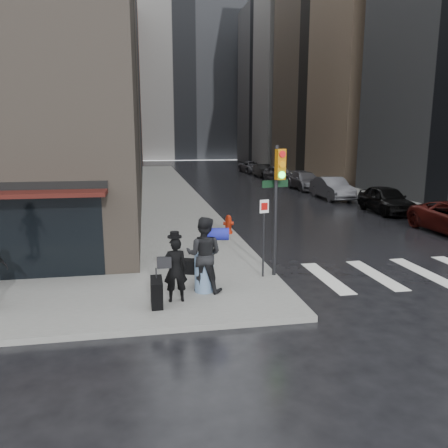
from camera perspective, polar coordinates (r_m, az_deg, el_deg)
The scene contains 18 objects.
ground at distance 11.67m, azimuth -0.97°, elevation -9.50°, with size 140.00×140.00×0.00m, color black.
sidewalk_left at distance 38.03m, azimuth -7.61°, elevation 5.00°, with size 4.00×50.00×0.15m, color slate.
sidewalk_right at distance 40.94m, azimuth 11.70°, elevation 5.30°, with size 3.00×50.00×0.15m, color slate.
crosswalk at distance 15.53m, azimuth 26.95°, elevation -5.43°, with size 8.50×3.00×0.01m.
bldg_left_mid at distance 51.68m, azimuth -24.90°, elevation 24.66°, with size 22.00×24.00×34.00m, color gray.
bldg_left_far at distance 74.17m, azimuth -19.88°, elevation 17.44°, with size 22.00×20.00×26.00m, color #55281D.
bldg_right_far at distance 74.63m, azimuth 12.18°, elevation 17.41°, with size 22.00×20.00×25.00m, color gray.
bldg_distant at distance 89.90m, azimuth -5.54°, elevation 18.75°, with size 40.00×12.00×32.00m, color gray.
man_overcoat at distance 10.71m, azimuth -6.88°, elevation -6.40°, with size 0.92×0.91×1.79m.
man_jeans at distance 11.37m, azimuth -2.66°, elevation -3.99°, with size 1.38×1.12×1.99m.
traffic_light at distance 12.44m, azimuth 6.85°, elevation 4.00°, with size 0.92×0.54×3.77m.
fire_hydrant at distance 18.37m, azimuth 0.57°, elevation -0.16°, with size 0.45×0.35×0.79m.
parked_car_1 at distance 25.93m, azimuth 20.40°, elevation 3.03°, with size 1.77×4.41×1.50m, color black.
parked_car_2 at distance 30.75m, azimuth 13.94°, elevation 4.56°, with size 1.57×4.51×1.49m, color #48484D.
parked_car_3 at distance 36.16m, azimuth 10.55°, elevation 5.58°, with size 1.96×4.83×1.40m, color #46464B.
parked_car_4 at distance 41.46m, azimuth 7.19°, elevation 6.51°, with size 1.88×4.67×1.59m, color #45464A.
parked_car_5 at distance 47.02m, azimuth 5.12°, elevation 6.95°, with size 1.43×4.09×1.35m, color black.
parked_car_6 at distance 52.67m, azimuth 3.76°, elevation 7.45°, with size 2.31×5.00×1.39m, color #404045.
Camera 1 is at (-1.76, -10.77, 4.12)m, focal length 35.00 mm.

